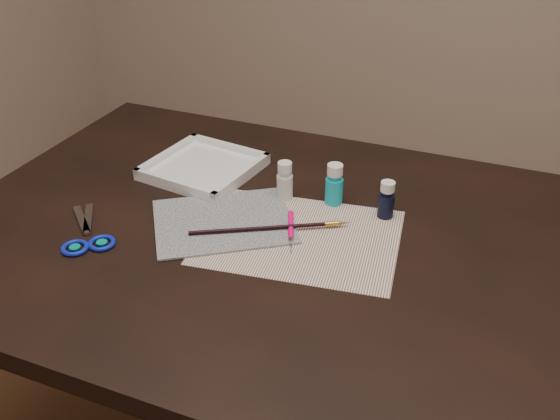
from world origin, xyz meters
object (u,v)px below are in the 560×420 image
at_px(canvas, 223,221).
at_px(paint_bottle_navy, 387,200).
at_px(palette_tray, 204,166).
at_px(scissors, 82,229).
at_px(paper, 300,237).
at_px(paint_bottle_cyan, 334,184).
at_px(paint_bottle_white, 285,180).

height_order(canvas, paint_bottle_navy, paint_bottle_navy).
relative_size(paint_bottle_navy, palette_tray, 0.36).
xyz_separation_m(canvas, scissors, (-0.24, -0.13, 0.00)).
bearing_deg(paper, palette_tray, 150.60).
relative_size(canvas, palette_tray, 1.21).
bearing_deg(canvas, scissors, -151.63).
bearing_deg(canvas, paper, 3.57).
xyz_separation_m(canvas, paint_bottle_cyan, (0.18, 0.15, 0.04)).
bearing_deg(canvas, paint_bottle_cyan, 40.99).
relative_size(paper, paint_bottle_white, 4.50).
bearing_deg(palette_tray, paper, -29.40).
bearing_deg(paper, canvas, -176.43).
xyz_separation_m(paint_bottle_cyan, palette_tray, (-0.31, 0.02, -0.03)).
bearing_deg(paint_bottle_white, paper, -57.08).
relative_size(canvas, paint_bottle_cyan, 2.99).
bearing_deg(scissors, palette_tray, -66.31).
bearing_deg(scissors, paper, -118.65).
height_order(paint_bottle_white, scissors, paint_bottle_white).
bearing_deg(paint_bottle_navy, palette_tray, 175.45).
relative_size(paper, paint_bottle_navy, 4.71).
bearing_deg(paint_bottle_navy, scissors, -152.80).
bearing_deg(scissors, paint_bottle_navy, -110.75).
relative_size(paper, paint_bottle_cyan, 4.16).
xyz_separation_m(paint_bottle_white, paint_bottle_cyan, (0.10, 0.02, 0.00)).
height_order(paint_bottle_navy, scissors, paint_bottle_navy).
bearing_deg(paint_bottle_navy, canvas, -153.80).
distance_m(canvas, scissors, 0.27).
height_order(paint_bottle_white, palette_tray, paint_bottle_white).
height_order(paper, paint_bottle_white, paint_bottle_white).
relative_size(paint_bottle_cyan, paint_bottle_navy, 1.13).
xyz_separation_m(paint_bottle_white, paint_bottle_navy, (0.21, 0.00, -0.00)).
bearing_deg(palette_tray, paint_bottle_white, -10.38).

